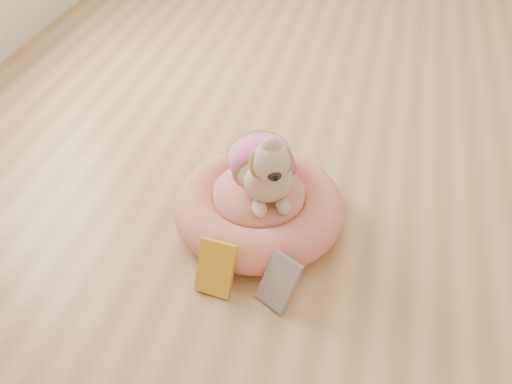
% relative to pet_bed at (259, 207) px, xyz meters
% --- Properties ---
extents(floor, '(4.50, 4.50, 0.00)m').
position_rel_pet_bed_xyz_m(floor, '(0.17, 0.49, -0.08)').
color(floor, '#B5814B').
rests_on(floor, ground).
extents(pet_bed, '(0.68, 0.68, 0.17)m').
position_rel_pet_bed_xyz_m(pet_bed, '(0.00, 0.00, 0.00)').
color(pet_bed, '#FA7E62').
rests_on(pet_bed, floor).
extents(dog, '(0.45, 0.52, 0.32)m').
position_rel_pet_bed_xyz_m(dog, '(0.01, 0.02, 0.25)').
color(dog, brown).
rests_on(dog, pet_bed).
extents(book_yellow, '(0.14, 0.12, 0.19)m').
position_rel_pet_bed_xyz_m(book_yellow, '(-0.07, -0.36, 0.01)').
color(book_yellow, yellow).
rests_on(book_yellow, floor).
extents(book_white, '(0.17, 0.16, 0.17)m').
position_rel_pet_bed_xyz_m(book_white, '(0.16, -0.36, 0.00)').
color(book_white, white).
rests_on(book_white, floor).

